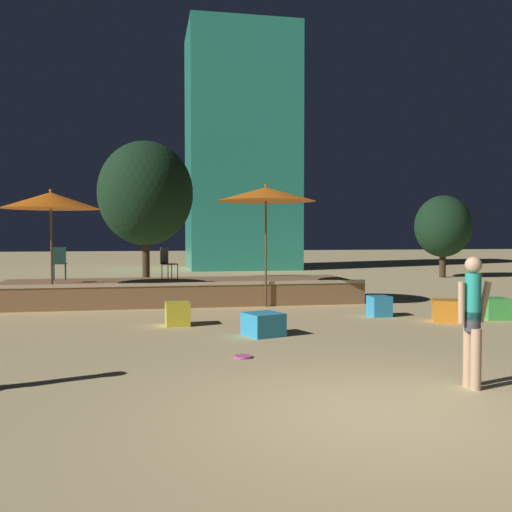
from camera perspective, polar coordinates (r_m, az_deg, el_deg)
ground_plane at (r=6.42m, az=12.37°, el=-15.15°), size 120.00×120.00×0.00m
wooden_deck at (r=16.32m, az=-7.60°, el=-3.50°), size 9.87×3.10×0.66m
patio_umbrella_0 at (r=14.95m, az=1.00°, el=6.18°), size 2.60×2.60×3.21m
patio_umbrella_1 at (r=15.21m, az=-19.84°, el=5.23°), size 2.43×2.43×3.04m
cube_seat_0 at (r=10.79m, az=0.74°, el=-6.84°), size 0.81×0.81×0.43m
cube_seat_1 at (r=12.06m, az=-7.86°, el=-5.75°), size 0.51×0.51×0.49m
cube_seat_2 at (r=13.93m, az=22.72°, el=-4.86°), size 0.59×0.59×0.48m
cube_seat_3 at (r=13.59m, az=12.23°, el=-4.92°), size 0.48×0.48×0.47m
cube_seat_4 at (r=13.13m, az=18.46°, el=-5.22°), size 0.72×0.72×0.48m
person_0 at (r=7.56m, az=20.85°, el=-5.85°), size 0.46×0.29×1.63m
bistro_chair_0 at (r=16.20m, az=-19.08°, el=-0.41°), size 0.40×0.40×0.90m
bistro_chair_1 at (r=15.38m, az=-8.90°, el=-0.44°), size 0.47×0.47×0.90m
frisbee_disc at (r=8.93m, az=-1.30°, el=-10.03°), size 0.27×0.27×0.03m
background_tree_0 at (r=26.41m, az=18.20°, el=2.82°), size 2.46×2.46×3.61m
background_tree_1 at (r=22.21m, az=-10.99°, el=6.16°), size 3.60×3.60×5.45m
distant_building at (r=32.06m, az=-1.51°, el=10.49°), size 5.87×4.86×13.07m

